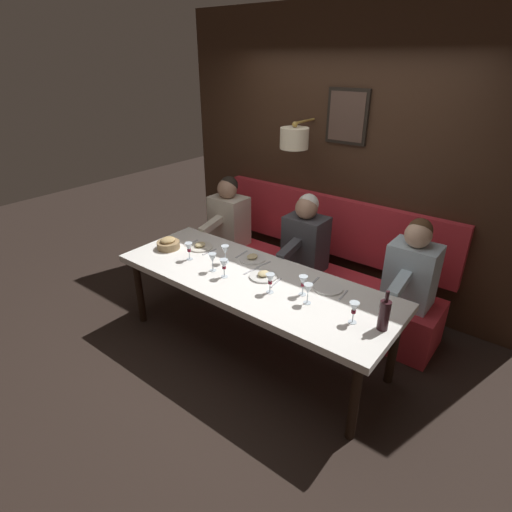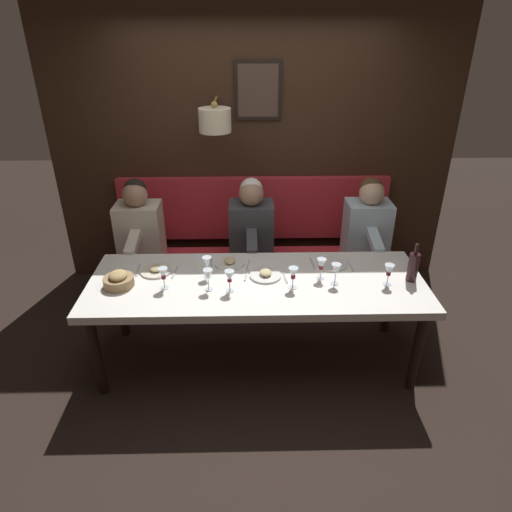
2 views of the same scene
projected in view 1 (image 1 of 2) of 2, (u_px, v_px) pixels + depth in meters
The scene contains 21 objects.
ground_plane at pixel (253, 347), 3.78m from camera, with size 12.00×12.00×0.00m, color black.
dining_table at pixel (253, 284), 3.48m from camera, with size 0.90×2.50×0.74m.
banquette_bench at pixel (305, 287), 4.30m from camera, with size 0.52×2.70×0.45m, color red.
back_wall_panel at pixel (340, 169), 4.21m from camera, with size 0.59×3.90×2.90m.
diner_nearest at pixel (413, 266), 3.47m from camera, with size 0.60×0.40×0.79m.
diner_near at pixel (306, 236), 4.05m from camera, with size 0.60×0.40×0.79m.
diner_middle at pixel (229, 214), 4.62m from camera, with size 0.60×0.40×0.79m.
place_setting_0 at pixel (328, 288), 3.28m from camera, with size 0.24×0.32×0.01m.
place_setting_1 at pixel (252, 258), 3.74m from camera, with size 0.24×0.32×0.05m.
place_setting_2 at pixel (200, 246), 3.97m from camera, with size 0.24×0.32×0.05m.
place_setting_3 at pixel (263, 275), 3.45m from camera, with size 0.24×0.33×0.05m.
wine_glass_0 at pixel (224, 265), 3.41m from camera, with size 0.07×0.07×0.16m.
wine_glass_1 at pixel (270, 280), 3.18m from camera, with size 0.07×0.07×0.16m.
wine_glass_2 at pixel (308, 290), 3.04m from camera, with size 0.07×0.07×0.16m.
wine_glass_3 at pixel (212, 259), 3.50m from camera, with size 0.07×0.07×0.16m.
wine_glass_4 at pixel (189, 248), 3.70m from camera, with size 0.07×0.07×0.16m.
wine_glass_5 at pixel (354, 308), 2.82m from camera, with size 0.07×0.07×0.16m.
wine_glass_6 at pixel (225, 251), 3.65m from camera, with size 0.07×0.07×0.16m.
wine_glass_7 at pixel (303, 282), 3.15m from camera, with size 0.07×0.07×0.16m.
wine_bottle at pixel (384, 315), 2.75m from camera, with size 0.08×0.08×0.30m.
bread_bowl at pixel (168, 244), 3.95m from camera, with size 0.22×0.22×0.12m.
Camera 1 is at (-2.36, -1.88, 2.43)m, focal length 28.63 mm.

